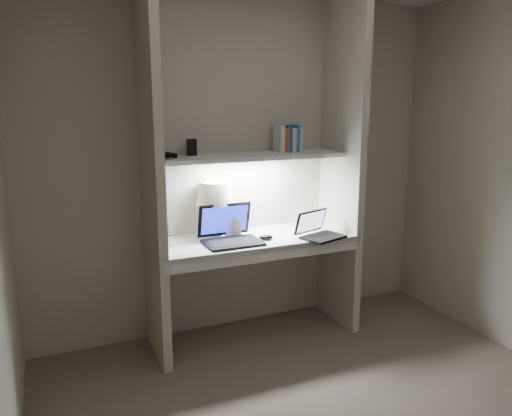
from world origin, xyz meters
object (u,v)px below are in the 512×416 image
table_lamp (215,200)px  speaker (233,227)px  book_row (288,139)px  laptop_netbook (319,231)px  laptop_main (230,234)px

table_lamp → speaker: table_lamp is taller
speaker → book_row: size_ratio=0.71×
speaker → laptop_netbook: bearing=-48.8°
laptop_netbook → book_row: (-0.09, 0.35, 0.65)m
table_lamp → laptop_netbook: size_ratio=1.11×
table_lamp → speaker: 0.24m
laptop_main → speaker: laptop_main is taller
laptop_netbook → book_row: 0.74m
speaker → book_row: book_row is taller
table_lamp → book_row: book_row is taller
book_row → laptop_netbook: bearing=-75.7°
laptop_main → speaker: size_ratio=2.76×
table_lamp → laptop_main: 0.29m
laptop_netbook → speaker: 0.63m
laptop_netbook → laptop_main: bearing=149.1°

